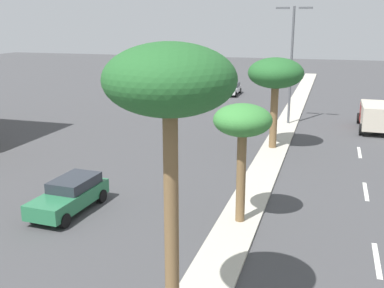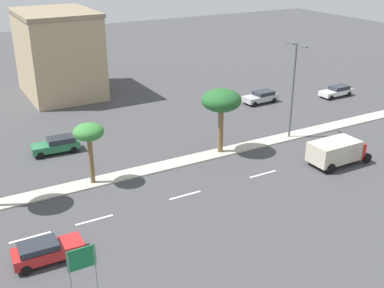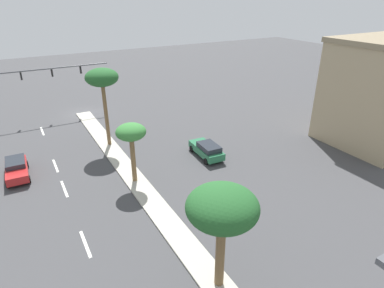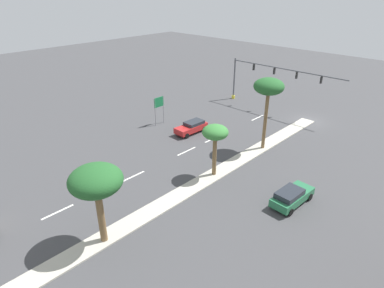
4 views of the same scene
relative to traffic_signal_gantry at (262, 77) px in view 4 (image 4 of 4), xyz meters
The scene contains 13 objects.
ground_plane 33.14m from the traffic_signal_gantry, 104.70° to the left, with size 160.00×160.00×0.00m, color #424244.
lane_stripe_rear 6.99m from the traffic_signal_gantry, 120.82° to the left, with size 0.20×2.80×0.01m, color silver.
lane_stripe_right 15.17m from the traffic_signal_gantry, 100.91° to the left, with size 0.20×2.80×0.01m, color silver.
lane_stripe_far 19.50m from the traffic_signal_gantry, 98.31° to the left, with size 0.20×2.80×0.01m, color silver.
lane_stripe_inboard 26.79m from the traffic_signal_gantry, 95.96° to the left, with size 0.20×2.80×0.01m, color silver.
lane_stripe_outboard 34.39m from the traffic_signal_gantry, 94.61° to the left, with size 0.20×2.80×0.01m, color silver.
traffic_signal_gantry is the anchor object (origin of this frame).
directional_road_sign 16.57m from the traffic_signal_gantry, 70.65° to the left, with size 0.10×1.58×3.72m.
palm_tree_rear 15.14m from the traffic_signal_gantry, 124.84° to the left, with size 3.23×3.23×8.06m.
palm_tree_left 22.15m from the traffic_signal_gantry, 111.95° to the left, with size 2.47×2.47×5.19m.
palm_tree_right 34.28m from the traffic_signal_gantry, 104.34° to the left, with size 3.70×3.70×6.13m.
sedan_green_outboard 25.66m from the traffic_signal_gantry, 129.42° to the left, with size 2.07×4.50×1.49m.
sedan_red_leading 15.09m from the traffic_signal_gantry, 88.31° to the left, with size 1.98×4.39×1.42m.
Camera 4 is at (-17.92, 41.85, 17.19)m, focal length 31.24 mm.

